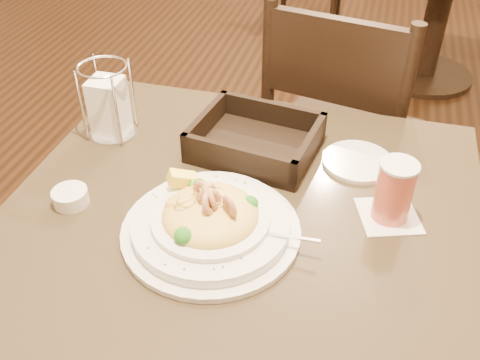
% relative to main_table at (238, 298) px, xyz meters
% --- Properties ---
extents(main_table, '(0.90, 0.90, 0.72)m').
position_rel_main_table_xyz_m(main_table, '(0.00, 0.00, 0.00)').
color(main_table, black).
rests_on(main_table, ground).
extents(dining_chair_near, '(0.50, 0.50, 0.93)m').
position_rel_main_table_xyz_m(dining_chair_near, '(0.13, 0.66, 0.01)').
color(dining_chair_near, black).
rests_on(dining_chair_near, ground).
extents(pasta_bowl, '(0.36, 0.32, 0.10)m').
position_rel_main_table_xyz_m(pasta_bowl, '(-0.04, -0.04, 0.26)').
color(pasta_bowl, white).
rests_on(pasta_bowl, main_table).
extents(drink_glass, '(0.14, 0.14, 0.12)m').
position_rel_main_table_xyz_m(drink_glass, '(0.27, 0.08, 0.29)').
color(drink_glass, white).
rests_on(drink_glass, main_table).
extents(bread_basket, '(0.28, 0.24, 0.07)m').
position_rel_main_table_xyz_m(bread_basket, '(-0.02, 0.23, 0.25)').
color(bread_basket, black).
rests_on(bread_basket, main_table).
extents(napkin_caddy, '(0.11, 0.11, 0.17)m').
position_rel_main_table_xyz_m(napkin_caddy, '(-0.35, 0.21, 0.30)').
color(napkin_caddy, silver).
rests_on(napkin_caddy, main_table).
extents(side_plate, '(0.17, 0.17, 0.01)m').
position_rel_main_table_xyz_m(side_plate, '(0.20, 0.24, 0.23)').
color(side_plate, white).
rests_on(side_plate, main_table).
extents(butter_ramekin, '(0.09, 0.09, 0.03)m').
position_rel_main_table_xyz_m(butter_ramekin, '(-0.32, -0.04, 0.24)').
color(butter_ramekin, white).
rests_on(butter_ramekin, main_table).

